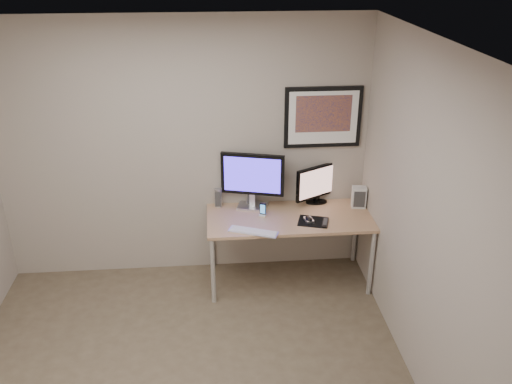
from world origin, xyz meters
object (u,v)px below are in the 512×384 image
speaker_left (218,198)px  speaker_right (250,195)px  framed_art (323,117)px  monitor_tv (317,183)px  phone_dock (263,210)px  fan_unit (359,197)px  desk (289,223)px  monitor_large (253,178)px  keyboard (253,232)px

speaker_left → speaker_right: (0.32, 0.01, 0.00)m
speaker_left → framed_art: bearing=8.0°
monitor_tv → phone_dock: bearing=173.8°
phone_dock → fan_unit: size_ratio=0.62×
framed_art → monitor_tv: framed_art is taller
phone_dock → desk: bearing=13.6°
desk → monitor_large: 0.56m
phone_dock → speaker_right: bearing=134.5°
desk → speaker_left: size_ratio=8.30×
speaker_left → speaker_right: 0.32m
keyboard → fan_unit: bearing=43.5°
monitor_large → monitor_tv: monitor_large is taller
framed_art → fan_unit: bearing=-25.7°
framed_art → monitor_large: framed_art is taller
monitor_tv → keyboard: (-0.69, -0.56, -0.21)m
framed_art → fan_unit: (0.37, -0.18, -0.78)m
desk → fan_unit: 0.76m
desk → monitor_large: size_ratio=2.60×
monitor_large → speaker_right: monitor_large is taller
monitor_large → speaker_right: size_ratio=3.08×
desk → phone_dock: size_ratio=11.96×
speaker_right → keyboard: (-0.02, -0.58, -0.09)m
keyboard → fan_unit: 1.18m
monitor_large → monitor_tv: 0.67m
keyboard → desk: bearing=58.5°
monitor_large → phone_dock: monitor_large is taller
keyboard → speaker_right: bearing=110.3°
desk → monitor_tv: (0.32, 0.28, 0.28)m
desk → speaker_left: speaker_left is taller
monitor_tv → fan_unit: bearing=-45.9°
monitor_tv → speaker_right: 0.69m
desk → speaker_right: bearing=140.1°
keyboard → fan_unit: (1.10, 0.43, 0.10)m
framed_art → speaker_right: (-0.71, -0.03, -0.79)m
monitor_tv → keyboard: size_ratio=1.02×
framed_art → speaker_left: framed_art is taller
framed_art → speaker_left: bearing=-177.5°
speaker_left → keyboard: (0.31, -0.56, -0.09)m
desk → speaker_left: 0.76m
desk → keyboard: 0.47m
desk → monitor_large: monitor_large is taller
monitor_large → phone_dock: size_ratio=4.60×
framed_art → phone_dock: bearing=-154.5°
keyboard → monitor_tv: bearing=60.8°
monitor_tv → speaker_left: (-1.00, 0.01, -0.12)m
framed_art → phone_dock: 1.06m
keyboard → monitor_large: bearing=108.1°
monitor_large → keyboard: size_ratio=1.34×
monitor_tv → fan_unit: (0.40, -0.13, -0.11)m
monitor_large → fan_unit: size_ratio=2.87×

